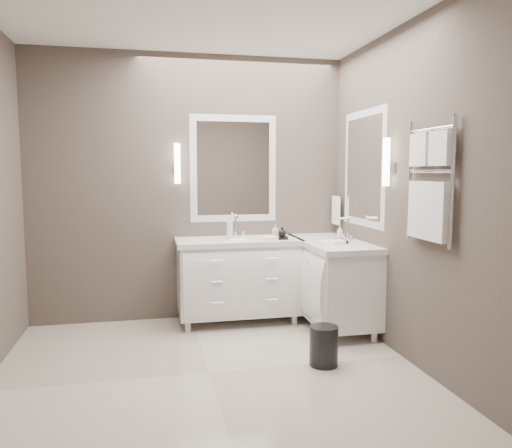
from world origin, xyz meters
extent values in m
cube|color=beige|center=(0.00, 0.00, -0.01)|extent=(3.20, 3.00, 0.01)
cube|color=white|center=(0.00, 0.00, 2.71)|extent=(3.20, 3.00, 0.01)
cube|color=#4C423D|center=(0.00, 1.50, 1.35)|extent=(3.20, 0.01, 2.70)
cube|color=#4C423D|center=(0.00, -1.50, 1.35)|extent=(3.20, 0.01, 2.70)
cube|color=#4C423D|center=(1.60, 0.00, 1.35)|extent=(0.01, 3.00, 2.70)
cube|color=white|center=(0.45, 1.23, 0.45)|extent=(1.20, 0.55, 0.70)
cube|color=white|center=(0.45, 1.23, 0.82)|extent=(1.24, 0.59, 0.05)
ellipsoid|color=white|center=(0.45, 1.23, 0.81)|extent=(0.36, 0.28, 0.12)
cylinder|color=white|center=(0.45, 1.39, 0.96)|extent=(0.02, 0.02, 0.22)
cube|color=white|center=(1.33, 0.90, 0.45)|extent=(0.55, 1.20, 0.70)
cube|color=white|center=(1.33, 0.90, 0.82)|extent=(0.59, 1.24, 0.05)
ellipsoid|color=white|center=(1.33, 0.90, 0.81)|extent=(0.36, 0.28, 0.12)
cylinder|color=white|center=(1.49, 0.90, 0.96)|extent=(0.02, 0.02, 0.22)
cube|color=white|center=(0.45, 1.49, 1.55)|extent=(0.90, 0.02, 1.10)
cube|color=white|center=(0.45, 1.49, 1.55)|extent=(0.77, 0.02, 0.96)
cube|color=white|center=(1.59, 0.80, 1.55)|extent=(0.02, 0.90, 1.10)
cube|color=white|center=(1.59, 0.80, 1.55)|extent=(0.02, 0.90, 0.96)
cube|color=white|center=(-0.13, 1.43, 1.55)|extent=(0.05, 0.05, 0.10)
cylinder|color=white|center=(-0.13, 1.43, 1.60)|extent=(0.06, 0.06, 0.40)
cube|color=white|center=(1.53, 0.22, 1.55)|extent=(0.05, 0.05, 0.10)
cylinder|color=white|center=(1.53, 0.22, 1.60)|extent=(0.06, 0.06, 0.40)
cylinder|color=white|center=(1.55, 1.36, 1.25)|extent=(0.02, 0.22, 0.02)
cube|color=white|center=(1.54, 1.36, 1.11)|extent=(0.03, 0.17, 0.30)
cylinder|color=white|center=(1.56, -0.68, 1.45)|extent=(0.03, 0.03, 0.90)
cylinder|color=white|center=(1.56, -0.12, 1.45)|extent=(0.03, 0.03, 0.90)
cube|color=white|center=(1.55, -0.53, 1.68)|extent=(0.06, 0.22, 0.24)
cube|color=white|center=(1.55, -0.27, 1.68)|extent=(0.06, 0.22, 0.24)
cube|color=white|center=(1.55, -0.40, 1.24)|extent=(0.06, 0.46, 0.42)
cylinder|color=black|center=(0.90, -0.05, 0.16)|extent=(0.27, 0.27, 0.31)
cube|color=black|center=(0.84, 1.12, 0.86)|extent=(0.18, 0.14, 0.03)
cube|color=black|center=(1.34, 0.76, 0.86)|extent=(0.13, 0.16, 0.02)
cylinder|color=silver|center=(0.36, 1.20, 0.94)|extent=(0.08, 0.08, 0.18)
imported|color=white|center=(0.81, 1.14, 0.93)|extent=(0.05, 0.05, 0.12)
imported|color=black|center=(0.87, 1.09, 0.93)|extent=(0.08, 0.08, 0.10)
imported|color=white|center=(1.34, 0.76, 0.95)|extent=(0.07, 0.07, 0.14)
camera|label=1|loc=(-0.43, -3.64, 1.52)|focal=35.00mm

